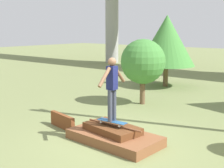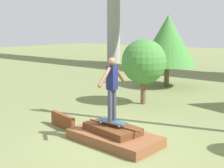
% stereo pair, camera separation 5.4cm
% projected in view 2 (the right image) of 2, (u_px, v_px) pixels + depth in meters
% --- Properties ---
extents(ground_plane, '(80.00, 80.00, 0.00)m').
position_uv_depth(ground_plane, '(114.00, 142.00, 8.04)').
color(ground_plane, olive).
extents(scrap_pile, '(2.44, 1.36, 0.48)m').
position_uv_depth(scrap_pile, '(114.00, 136.00, 8.02)').
color(scrap_pile, brown).
rests_on(scrap_pile, ground_plane).
extents(scrap_plank_loose, '(1.17, 0.35, 0.42)m').
position_uv_depth(scrap_plank_loose, '(63.00, 121.00, 9.16)').
color(scrap_plank_loose, brown).
rests_on(scrap_plank_loose, ground_plane).
extents(skateboard, '(0.84, 0.26, 0.09)m').
position_uv_depth(skateboard, '(112.00, 121.00, 7.95)').
color(skateboard, '#23517F').
rests_on(skateboard, scrap_pile).
extents(skater, '(0.23, 1.09, 1.62)m').
position_uv_depth(skater, '(112.00, 85.00, 7.78)').
color(skater, '#383D4C').
rests_on(skater, skateboard).
extents(tree_behind_left, '(2.84, 2.84, 3.57)m').
position_uv_depth(tree_behind_left, '(168.00, 40.00, 15.42)').
color(tree_behind_left, brown).
rests_on(tree_behind_left, ground_plane).
extents(tree_mid_back, '(1.71, 1.71, 2.51)m').
position_uv_depth(tree_mid_back, '(144.00, 62.00, 11.84)').
color(tree_mid_back, brown).
rests_on(tree_mid_back, ground_plane).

